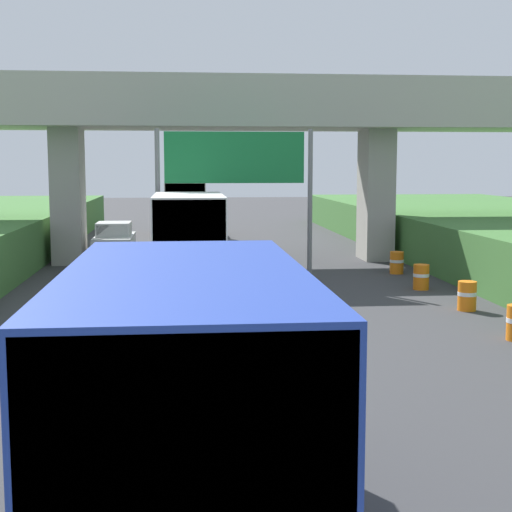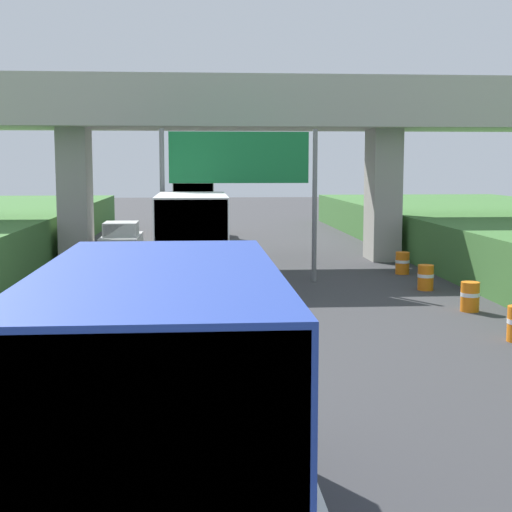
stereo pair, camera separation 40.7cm
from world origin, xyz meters
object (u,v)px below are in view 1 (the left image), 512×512
at_px(car_white, 114,240).
at_px(construction_barrel_3, 467,296).
at_px(truck_black, 189,237).
at_px(construction_barrel_4, 421,277).
at_px(truck_blue, 186,393).
at_px(truck_orange, 185,206).
at_px(overhead_highway_sign, 235,169).
at_px(construction_barrel_5, 397,262).

distance_m(car_white, construction_barrel_3, 18.48).
bearing_deg(truck_black, construction_barrel_4, -1.79).
bearing_deg(construction_barrel_3, car_white, 129.94).
bearing_deg(construction_barrel_4, truck_blue, -115.39).
xyz_separation_m(truck_black, truck_blue, (-0.18, -18.00, 0.00)).
relative_size(construction_barrel_3, construction_barrel_4, 1.00).
distance_m(truck_black, construction_barrel_3, 9.51).
bearing_deg(truck_orange, truck_blue, -90.20).
height_order(overhead_highway_sign, car_white, overhead_highway_sign).
xyz_separation_m(truck_orange, construction_barrel_4, (8.29, -19.65, -1.47)).
distance_m(overhead_highway_sign, truck_black, 3.56).
relative_size(car_white, construction_barrel_5, 4.56).
height_order(construction_barrel_3, construction_barrel_5, same).
bearing_deg(truck_black, construction_barrel_5, 23.37).
distance_m(truck_black, car_white, 10.61).
bearing_deg(truck_orange, construction_barrel_3, -70.25).
xyz_separation_m(overhead_highway_sign, construction_barrel_5, (6.74, 1.64, -3.82)).
xyz_separation_m(truck_black, construction_barrel_5, (8.48, 3.67, -1.47)).
distance_m(car_white, construction_barrel_4, 15.54).
bearing_deg(construction_barrel_5, truck_orange, 118.48).
relative_size(overhead_highway_sign, truck_orange, 0.81).
relative_size(truck_black, construction_barrel_3, 8.11).
bearing_deg(car_white, overhead_highway_sign, -56.89).
xyz_separation_m(truck_orange, truck_black, (0.05, -19.39, 0.00)).
height_order(car_white, construction_barrel_3, car_white).
height_order(truck_blue, construction_barrel_5, truck_blue).
distance_m(truck_orange, construction_barrel_3, 25.09).
bearing_deg(construction_barrel_5, construction_barrel_4, -93.50).
relative_size(overhead_highway_sign, truck_blue, 0.81).
bearing_deg(construction_barrel_3, construction_barrel_5, 89.51).
relative_size(car_white, construction_barrel_4, 4.56).
distance_m(overhead_highway_sign, truck_blue, 20.25).
bearing_deg(car_white, truck_blue, -83.34).
height_order(truck_orange, car_white, truck_orange).
distance_m(truck_blue, construction_barrel_4, 19.69).
bearing_deg(truck_black, overhead_highway_sign, 49.20).
bearing_deg(construction_barrel_3, truck_blue, -121.87).
distance_m(truck_orange, truck_black, 19.39).
bearing_deg(truck_black, car_white, 109.04).
xyz_separation_m(truck_blue, construction_barrel_5, (8.66, 21.66, -1.47)).
bearing_deg(overhead_highway_sign, truck_orange, 95.91).
xyz_separation_m(car_white, construction_barrel_4, (11.69, -10.24, -0.40)).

